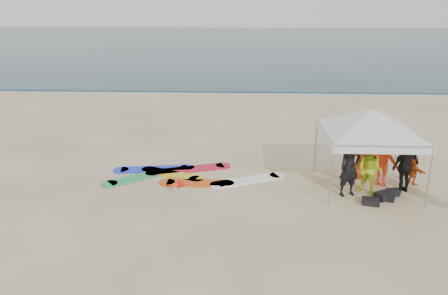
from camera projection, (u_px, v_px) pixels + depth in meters
ground at (231, 216)px, 12.39m from camera, size 120.00×120.00×0.00m
ocean at (241, 41)px, 69.29m from camera, size 160.00×84.00×0.08m
shoreline_foam at (238, 92)px, 29.65m from camera, size 160.00×1.20×0.01m
person_black_a at (350, 167)px, 13.48m from camera, size 0.81×0.67×1.90m
person_yellow at (370, 170)px, 13.60m from camera, size 1.00×0.97×1.62m
person_orange_a at (384, 161)px, 14.30m from camera, size 1.26×1.11×1.69m
person_black_b at (405, 166)px, 13.75m from camera, size 1.12×0.84×1.76m
person_orange_b at (361, 154)px, 14.94m from camera, size 0.99×0.90×1.70m
person_seated at (414, 170)px, 14.50m from camera, size 0.57×0.92×0.94m
canopy_tent at (372, 109)px, 13.51m from camera, size 4.01×4.01×3.02m
marker_pennant at (182, 184)px, 13.32m from camera, size 0.28×0.28×0.64m
gear_pile at (383, 197)px, 13.40m from camera, size 1.35×1.06×0.22m
surfboard_spread at (184, 175)px, 15.27m from camera, size 5.90×2.35×0.07m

